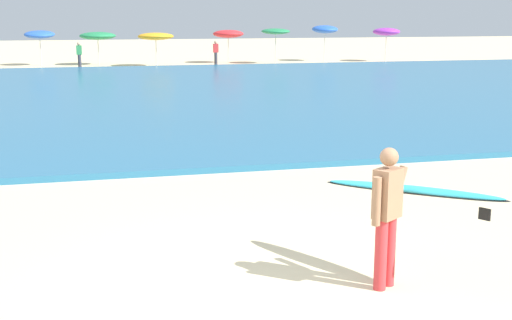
{
  "coord_description": "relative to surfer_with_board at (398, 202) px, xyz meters",
  "views": [
    {
      "loc": [
        -2.0,
        -7.19,
        3.26
      ],
      "look_at": [
        0.28,
        2.36,
        1.1
      ],
      "focal_mm": 46.98,
      "sensor_mm": 36.0,
      "label": 1
    }
  ],
  "objects": [
    {
      "name": "ground_plane",
      "position": [
        -1.48,
        0.01,
        -1.03
      ],
      "size": [
        160.0,
        160.0,
        0.0
      ],
      "primitive_type": "plane",
      "color": "beige"
    },
    {
      "name": "sea",
      "position": [
        -1.48,
        20.15,
        -0.96
      ],
      "size": [
        120.0,
        28.0,
        0.14
      ],
      "primitive_type": "cube",
      "color": "teal",
      "rests_on": "ground"
    },
    {
      "name": "surfer_with_board",
      "position": [
        0.0,
        0.0,
        0.0
      ],
      "size": [
        1.65,
        2.27,
        1.73
      ],
      "color": "red",
      "rests_on": "ground"
    },
    {
      "name": "beach_umbrella_1",
      "position": [
        -6.8,
        37.68,
        0.91
      ],
      "size": [
        1.89,
        1.92,
        2.26
      ],
      "color": "beige",
      "rests_on": "ground"
    },
    {
      "name": "beach_umbrella_2",
      "position": [
        -3.24,
        37.33,
        0.82
      ],
      "size": [
        2.28,
        2.29,
        2.1
      ],
      "color": "beige",
      "rests_on": "ground"
    },
    {
      "name": "beach_umbrella_3",
      "position": [
        0.26,
        35.26,
        0.82
      ],
      "size": [
        2.22,
        2.23,
        2.1
      ],
      "color": "beige",
      "rests_on": "ground"
    },
    {
      "name": "beach_umbrella_4",
      "position": [
        5.21,
        37.13,
        0.89
      ],
      "size": [
        2.04,
        2.04,
        2.18
      ],
      "color": "beige",
      "rests_on": "ground"
    },
    {
      "name": "beach_umbrella_5",
      "position": [
        8.13,
        35.89,
        1.06
      ],
      "size": [
        1.88,
        1.89,
        2.31
      ],
      "color": "beige",
      "rests_on": "ground"
    },
    {
      "name": "beach_umbrella_6",
      "position": [
        12.04,
        37.36,
        1.14
      ],
      "size": [
        1.79,
        1.82,
        2.5
      ],
      "color": "beige",
      "rests_on": "ground"
    },
    {
      "name": "beach_umbrella_7",
      "position": [
        16.07,
        36.15,
        0.99
      ],
      "size": [
        1.86,
        1.86,
        2.29
      ],
      "color": "beige",
      "rests_on": "ground"
    },
    {
      "name": "beachgoer_near_row_left",
      "position": [
        -4.38,
        34.56,
        -0.18
      ],
      "size": [
        0.32,
        0.2,
        1.58
      ],
      "color": "#383842",
      "rests_on": "ground"
    },
    {
      "name": "beachgoer_near_row_mid",
      "position": [
        3.96,
        34.89,
        -0.18
      ],
      "size": [
        0.32,
        0.2,
        1.58
      ],
      "color": "#383842",
      "rests_on": "ground"
    }
  ]
}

